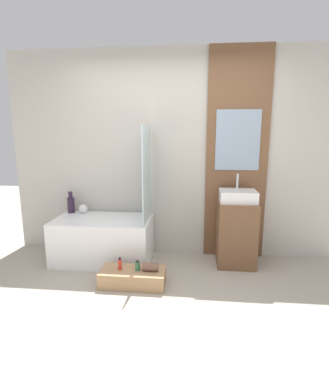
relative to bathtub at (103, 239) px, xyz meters
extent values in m
plane|color=#A39989|center=(0.83, -1.20, -0.28)|extent=(12.00, 12.00, 0.00)
cube|color=#B7B2A8|center=(0.83, 0.38, 1.02)|extent=(4.20, 0.06, 2.60)
cube|color=brown|center=(1.63, 0.33, 1.02)|extent=(0.75, 0.03, 2.60)
cube|color=#8C9EB2|center=(1.63, 0.31, 1.22)|extent=(0.53, 0.01, 0.73)
cube|color=white|center=(0.00, 0.00, 0.00)|extent=(1.18, 0.67, 0.55)
cube|color=silver|center=(0.00, 0.00, 0.27)|extent=(0.92, 0.47, 0.01)
cube|color=silver|center=(0.56, 0.00, 0.83)|extent=(0.01, 0.63, 1.13)
cube|color=#A87F56|center=(0.49, -0.57, -0.19)|extent=(0.69, 0.32, 0.17)
cube|color=brown|center=(1.63, 0.08, 0.11)|extent=(0.45, 0.46, 0.78)
cube|color=white|center=(1.63, 0.08, 0.57)|extent=(0.43, 0.33, 0.14)
cylinder|color=silver|center=(1.63, 0.17, 0.74)|extent=(0.02, 0.02, 0.19)
cylinder|color=#2D1E33|center=(-0.49, 0.24, 0.37)|extent=(0.09, 0.09, 0.20)
cylinder|color=#2D1E33|center=(-0.49, 0.24, 0.51)|extent=(0.05, 0.05, 0.08)
sphere|color=white|center=(-0.33, 0.23, 0.33)|extent=(0.11, 0.11, 0.11)
cylinder|color=red|center=(0.35, -0.57, -0.05)|extent=(0.04, 0.04, 0.11)
cylinder|color=black|center=(0.35, -0.57, 0.01)|extent=(0.02, 0.02, 0.02)
cylinder|color=#38704C|center=(0.54, -0.57, -0.06)|extent=(0.05, 0.05, 0.09)
cylinder|color=black|center=(0.54, -0.57, -0.01)|extent=(0.03, 0.03, 0.02)
cylinder|color=brown|center=(0.68, -0.57, -0.06)|extent=(0.16, 0.09, 0.09)
camera|label=1|loc=(1.12, -3.45, 1.33)|focal=28.00mm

